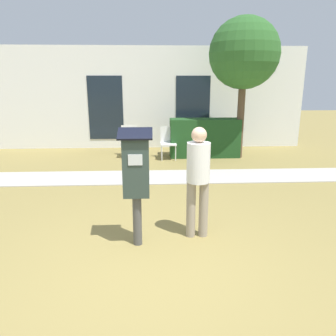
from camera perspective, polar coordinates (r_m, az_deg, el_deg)
The scene contains 9 objects.
ground_plane at distance 4.16m, azimuth -3.53°, elevation -16.62°, with size 40.00×40.00×0.00m, color olive.
sidewalk at distance 7.56m, azimuth -3.23°, elevation -1.59°, with size 12.00×1.10×0.02m.
building_facade at distance 10.82m, azimuth -3.25°, elevation 12.03°, with size 10.00×0.26×3.20m.
parking_meter at distance 4.26m, azimuth -5.59°, elevation -0.86°, with size 0.44×0.31×1.59m.
person_standing at distance 4.53m, azimuth 5.26°, elevation -1.06°, with size 0.32×0.32×1.58m.
outdoor_chair_left at distance 9.59m, azimuth -6.82°, elevation 5.12°, with size 0.44×0.44×0.90m.
outdoor_chair_middle at distance 9.26m, azimuth 0.04°, elevation 4.86°, with size 0.44×0.44×0.90m.
hedge_row at distance 9.58m, azimuth 6.38°, elevation 5.24°, with size 2.00×0.60×1.10m.
tree at distance 9.51m, azimuth 13.13°, elevation 18.76°, with size 1.90×1.90×3.82m.
Camera 1 is at (0.07, -3.54, 2.19)m, focal length 35.00 mm.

